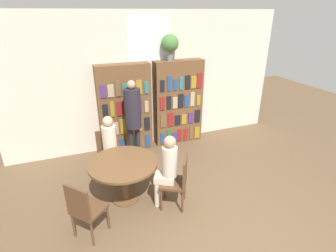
{
  "coord_description": "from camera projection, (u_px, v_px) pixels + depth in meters",
  "views": [
    {
      "loc": [
        -1.68,
        -2.22,
        2.96
      ],
      "look_at": [
        -0.13,
        1.83,
        1.05
      ],
      "focal_mm": 28.0,
      "sensor_mm": 36.0,
      "label": 1
    }
  ],
  "objects": [
    {
      "name": "chair_left_side",
      "position": [
        109.0,
        151.0,
        5.02
      ],
      "size": [
        0.44,
        0.44,
        0.9
      ],
      "rotation": [
        0.0,
        0.0,
        -3.03
      ],
      "color": "brown",
      "rests_on": "ground_plane"
    },
    {
      "name": "wall_back",
      "position": [
        149.0,
        81.0,
        5.9
      ],
      "size": [
        6.4,
        0.07,
        3.0
      ],
      "color": "beige",
      "rests_on": "ground_plane"
    },
    {
      "name": "seated_reader_right",
      "position": [
        167.0,
        168.0,
        4.1
      ],
      "size": [
        0.4,
        0.36,
        1.26
      ],
      "rotation": [
        0.0,
        0.0,
        1.05
      ],
      "color": "beige",
      "rests_on": "ground_plane"
    },
    {
      "name": "bookshelf_left",
      "position": [
        125.0,
        109.0,
        5.74
      ],
      "size": [
        1.14,
        0.34,
        1.97
      ],
      "color": "brown",
      "rests_on": "ground_plane"
    },
    {
      "name": "chair_near_camera",
      "position": [
        85.0,
        208.0,
        3.55
      ],
      "size": [
        0.56,
        0.56,
        0.9
      ],
      "rotation": [
        0.0,
        0.0,
        -0.84
      ],
      "color": "brown",
      "rests_on": "ground_plane"
    },
    {
      "name": "chair_far_side",
      "position": [
        178.0,
        179.0,
        4.16
      ],
      "size": [
        0.55,
        0.55,
        0.9
      ],
      "rotation": [
        0.0,
        0.0,
        1.05
      ],
      "color": "brown",
      "rests_on": "ground_plane"
    },
    {
      "name": "bookshelf_right",
      "position": [
        178.0,
        103.0,
        6.15
      ],
      "size": [
        1.14,
        0.34,
        1.97
      ],
      "color": "brown",
      "rests_on": "ground_plane"
    },
    {
      "name": "librarian_standing",
      "position": [
        133.0,
        112.0,
        5.29
      ],
      "size": [
        0.33,
        0.6,
        1.74
      ],
      "color": "#28232D",
      "rests_on": "ground_plane"
    },
    {
      "name": "reading_table",
      "position": [
        123.0,
        169.0,
        4.25
      ],
      "size": [
        1.12,
        1.12,
        0.74
      ],
      "color": "brown",
      "rests_on": "ground_plane"
    },
    {
      "name": "ground_plane",
      "position": [
        224.0,
        243.0,
        3.64
      ],
      "size": [
        16.0,
        16.0,
        0.0
      ],
      "primitive_type": "plane",
      "color": "brown"
    },
    {
      "name": "flower_vase",
      "position": [
        170.0,
        44.0,
        5.55
      ],
      "size": [
        0.38,
        0.38,
        0.55
      ],
      "color": "slate",
      "rests_on": "bookshelf_right"
    },
    {
      "name": "seated_reader_left",
      "position": [
        111.0,
        145.0,
        4.79
      ],
      "size": [
        0.29,
        0.38,
        1.26
      ],
      "rotation": [
        0.0,
        0.0,
        -3.03
      ],
      "color": "beige",
      "rests_on": "ground_plane"
    }
  ]
}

